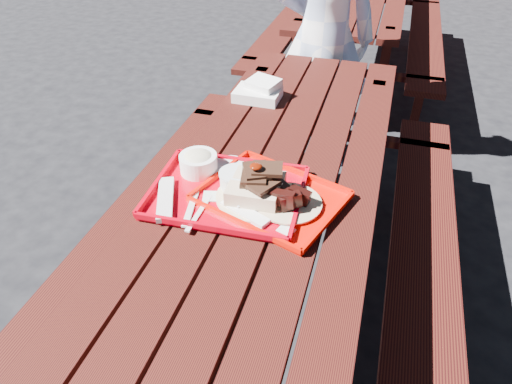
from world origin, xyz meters
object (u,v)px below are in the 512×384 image
(picnic_table_far, at_px, (357,12))
(far_tray, at_px, (268,195))
(person, at_px, (323,39))
(near_tray, at_px, (229,183))
(picnic_table_near, at_px, (268,224))

(picnic_table_far, xyz_separation_m, far_tray, (0.02, -2.90, 0.21))
(far_tray, distance_m, person, 1.45)
(picnic_table_far, distance_m, person, 1.47)
(near_tray, relative_size, far_tray, 0.99)
(person, bearing_deg, near_tray, 79.90)
(picnic_table_far, relative_size, person, 1.50)
(picnic_table_far, xyz_separation_m, person, (-0.05, -1.45, 0.24))
(near_tray, bearing_deg, picnic_table_near, 37.72)
(picnic_table_near, bearing_deg, person, 92.28)
(picnic_table_far, bearing_deg, far_tray, -89.53)
(picnic_table_far, bearing_deg, person, -92.12)
(picnic_table_near, distance_m, near_tray, 0.27)
(near_tray, height_order, person, person)
(picnic_table_near, bearing_deg, near_tray, -142.28)
(near_tray, height_order, far_tray, near_tray)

